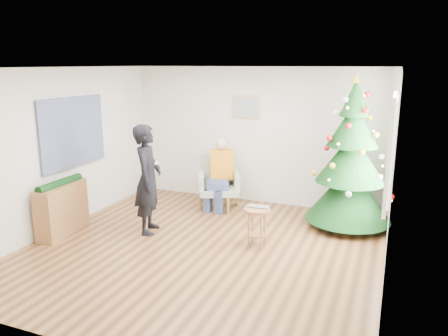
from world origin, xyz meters
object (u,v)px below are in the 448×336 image
at_px(christmas_tree, 351,160).
at_px(standing_man, 148,179).
at_px(armchair, 219,188).
at_px(console, 62,209).
at_px(stool, 257,227).

relative_size(christmas_tree, standing_man, 1.44).
height_order(armchair, console, armchair).
bearing_deg(console, armchair, 43.47).
xyz_separation_m(standing_man, console, (-1.25, -0.57, -0.47)).
bearing_deg(armchair, stool, -74.14).
xyz_separation_m(christmas_tree, stool, (-1.16, -1.32, -0.83)).
relative_size(stool, standing_man, 0.34).
relative_size(armchair, console, 1.00).
bearing_deg(console, stool, 6.45).
distance_m(armchair, console, 2.80).
distance_m(christmas_tree, stool, 1.94).
distance_m(armchair, standing_man, 1.73).
distance_m(christmas_tree, armchair, 2.49).
bearing_deg(standing_man, stool, -104.97).
xyz_separation_m(christmas_tree, armchair, (-2.37, 0.14, -0.76)).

